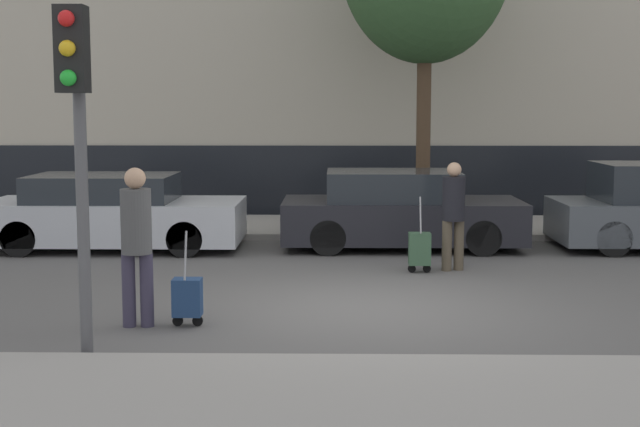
{
  "coord_description": "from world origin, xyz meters",
  "views": [
    {
      "loc": [
        -0.32,
        -10.74,
        2.45
      ],
      "look_at": [
        -0.55,
        1.8,
        0.95
      ],
      "focal_mm": 50.0,
      "sensor_mm": 36.0,
      "label": 1
    }
  ],
  "objects_px": {
    "pedestrian_right": "(454,210)",
    "trolley_right": "(420,249)",
    "trolley_left": "(187,297)",
    "pedestrian_left": "(136,237)",
    "traffic_light": "(76,110)",
    "parked_car_0": "(112,213)",
    "parked_car_1": "(399,212)"
  },
  "relations": [
    {
      "from": "parked_car_0",
      "to": "trolley_left",
      "type": "height_order",
      "value": "parked_car_0"
    },
    {
      "from": "parked_car_0",
      "to": "pedestrian_right",
      "type": "xyz_separation_m",
      "value": [
        5.65,
        -1.98,
        0.31
      ]
    },
    {
      "from": "pedestrian_left",
      "to": "trolley_right",
      "type": "height_order",
      "value": "pedestrian_left"
    },
    {
      "from": "parked_car_0",
      "to": "parked_car_1",
      "type": "bearing_deg",
      "value": 2.27
    },
    {
      "from": "parked_car_0",
      "to": "pedestrian_left",
      "type": "height_order",
      "value": "pedestrian_left"
    },
    {
      "from": "parked_car_1",
      "to": "traffic_light",
      "type": "relative_size",
      "value": 1.23
    },
    {
      "from": "trolley_right",
      "to": "parked_car_1",
      "type": "bearing_deg",
      "value": 93.26
    },
    {
      "from": "pedestrian_left",
      "to": "parked_car_1",
      "type": "bearing_deg",
      "value": -123.3
    },
    {
      "from": "trolley_left",
      "to": "pedestrian_right",
      "type": "bearing_deg",
      "value": 45.67
    },
    {
      "from": "trolley_left",
      "to": "trolley_right",
      "type": "xyz_separation_m",
      "value": [
        2.91,
        3.32,
        0.03
      ]
    },
    {
      "from": "trolley_right",
      "to": "traffic_light",
      "type": "xyz_separation_m",
      "value": [
        -3.69,
        -4.72,
        2.07
      ]
    },
    {
      "from": "parked_car_1",
      "to": "trolley_right",
      "type": "distance_m",
      "value": 2.38
    },
    {
      "from": "parked_car_0",
      "to": "pedestrian_left",
      "type": "distance_m",
      "value": 5.78
    },
    {
      "from": "trolley_left",
      "to": "trolley_right",
      "type": "distance_m",
      "value": 4.42
    },
    {
      "from": "pedestrian_left",
      "to": "traffic_light",
      "type": "distance_m",
      "value": 1.97
    },
    {
      "from": "pedestrian_left",
      "to": "pedestrian_right",
      "type": "xyz_separation_m",
      "value": [
        3.98,
        3.54,
        -0.1
      ]
    },
    {
      "from": "trolley_right",
      "to": "traffic_light",
      "type": "bearing_deg",
      "value": -128.03
    },
    {
      "from": "pedestrian_right",
      "to": "trolley_right",
      "type": "xyz_separation_m",
      "value": [
        -0.52,
        -0.19,
        -0.57
      ]
    },
    {
      "from": "pedestrian_right",
      "to": "trolley_right",
      "type": "relative_size",
      "value": 1.44
    },
    {
      "from": "parked_car_0",
      "to": "pedestrian_right",
      "type": "bearing_deg",
      "value": -19.29
    },
    {
      "from": "pedestrian_left",
      "to": "pedestrian_right",
      "type": "bearing_deg",
      "value": -141.44
    },
    {
      "from": "parked_car_1",
      "to": "trolley_right",
      "type": "xyz_separation_m",
      "value": [
        0.13,
        -2.36,
        -0.28
      ]
    },
    {
      "from": "traffic_light",
      "to": "pedestrian_left",
      "type": "bearing_deg",
      "value": 80.43
    },
    {
      "from": "parked_car_1",
      "to": "trolley_right",
      "type": "bearing_deg",
      "value": -86.74
    },
    {
      "from": "parked_car_1",
      "to": "pedestrian_right",
      "type": "bearing_deg",
      "value": -73.31
    },
    {
      "from": "pedestrian_right",
      "to": "traffic_light",
      "type": "relative_size",
      "value": 0.48
    },
    {
      "from": "trolley_left",
      "to": "pedestrian_left",
      "type": "bearing_deg",
      "value": -176.97
    },
    {
      "from": "pedestrian_left",
      "to": "trolley_right",
      "type": "xyz_separation_m",
      "value": [
        3.46,
        3.35,
        -0.67
      ]
    },
    {
      "from": "pedestrian_right",
      "to": "trolley_right",
      "type": "distance_m",
      "value": 0.79
    },
    {
      "from": "pedestrian_right",
      "to": "trolley_right",
      "type": "height_order",
      "value": "pedestrian_right"
    },
    {
      "from": "pedestrian_right",
      "to": "trolley_left",
      "type": "bearing_deg",
      "value": -154.09
    },
    {
      "from": "parked_car_1",
      "to": "pedestrian_right",
      "type": "distance_m",
      "value": 2.29
    }
  ]
}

